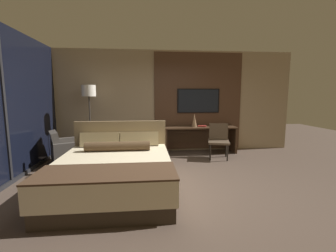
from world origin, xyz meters
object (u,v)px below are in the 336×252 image
at_px(bed, 115,171).
at_px(floor_lamp, 89,97).
at_px(tv, 198,101).
at_px(armchair_by_window, 69,152).
at_px(desk, 199,134).
at_px(book, 202,126).
at_px(desk_chair, 219,138).
at_px(vase_tall, 194,120).

bearing_deg(bed, floor_lamp, 112.36).
height_order(tv, armchair_by_window, tv).
bearing_deg(armchair_by_window, desk, -103.28).
distance_m(desk, tv, 0.95).
xyz_separation_m(tv, armchair_by_window, (-3.26, -0.95, -1.16)).
relative_size(floor_lamp, book, 7.04).
relative_size(desk_chair, vase_tall, 2.41).
distance_m(tv, armchair_by_window, 3.59).
bearing_deg(floor_lamp, vase_tall, 3.26).
height_order(armchair_by_window, book, armchair_by_window).
bearing_deg(tv, desk_chair, -65.87).
height_order(armchair_by_window, vase_tall, vase_tall).
relative_size(floor_lamp, vase_tall, 5.10).
bearing_deg(vase_tall, desk_chair, -47.00).
bearing_deg(book, desk_chair, -62.82).
distance_m(desk, vase_tall, 0.43).
height_order(tv, book, tv).
distance_m(armchair_by_window, floor_lamp, 1.44).
height_order(bed, desk_chair, bed).
xyz_separation_m(bed, desk, (1.99, 2.35, 0.18)).
xyz_separation_m(bed, tv, (1.99, 2.57, 1.10)).
relative_size(desk_chair, book, 3.33).
bearing_deg(tv, bed, -127.77).
xyz_separation_m(desk, desk_chair, (0.35, -0.57, 0.01)).
height_order(desk_chair, floor_lamp, floor_lamp).
xyz_separation_m(bed, desk_chair, (2.34, 1.78, 0.18)).
relative_size(desk, vase_tall, 5.49).
bearing_deg(armchair_by_window, floor_lamp, -59.62).
xyz_separation_m(desk, tv, (0.00, 0.22, 0.92)).
xyz_separation_m(tv, desk_chair, (0.35, -0.79, -0.92)).
distance_m(tv, floor_lamp, 2.91).
bearing_deg(floor_lamp, book, 3.29).
xyz_separation_m(armchair_by_window, book, (3.32, 0.73, 0.47)).
bearing_deg(desk, tv, 90.00).
xyz_separation_m(desk_chair, book, (-0.29, 0.56, 0.23)).
relative_size(bed, floor_lamp, 1.19).
xyz_separation_m(vase_tall, book, (0.22, 0.01, -0.16)).
height_order(bed, floor_lamp, floor_lamp).
xyz_separation_m(desk_chair, vase_tall, (-0.51, 0.55, 0.40)).
relative_size(armchair_by_window, book, 4.04).
relative_size(tv, floor_lamp, 0.65).
bearing_deg(desk_chair, book, 132.19).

